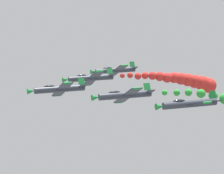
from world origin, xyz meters
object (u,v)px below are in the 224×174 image
airplane_left_inner (124,95)px  airplane_left_outer (189,104)px  airplane_right_outer (115,70)px  airplane_right_inner (90,78)px  airplane_lead (59,89)px

airplane_left_inner → airplane_left_outer: (-8.09, -7.57, -0.24)m
airplane_left_outer → airplane_left_inner: bearing=43.1°
airplane_left_inner → airplane_right_outer: size_ratio=1.00×
airplane_left_inner → airplane_right_inner: 17.87m
airplane_left_inner → airplane_right_inner: (17.87, 0.33, -0.31)m
airplane_left_inner → airplane_right_outer: bearing=-16.8°
airplane_left_inner → airplane_left_outer: size_ratio=1.00×
airplane_lead → airplane_left_outer: size_ratio=1.00×
airplane_lead → airplane_left_outer: airplane_lead is taller
airplane_lead → airplane_left_inner: (-9.72, -8.60, 0.31)m
airplane_lead → airplane_right_outer: (18.03, -16.95, -0.59)m
airplane_right_inner → airplane_left_outer: airplane_right_inner is taller
airplane_left_outer → airplane_right_outer: size_ratio=1.00×
airplane_lead → airplane_right_outer: 24.76m
airplane_lead → airplane_right_outer: airplane_lead is taller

